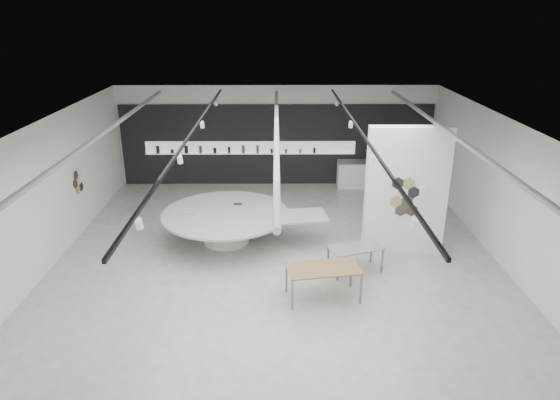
{
  "coord_description": "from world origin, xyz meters",
  "views": [
    {
      "loc": [
        -0.0,
        -11.62,
        6.43
      ],
      "look_at": [
        0.09,
        1.2,
        1.5
      ],
      "focal_mm": 32.0,
      "sensor_mm": 36.0,
      "label": 1
    }
  ],
  "objects_px": {
    "partition_column": "(406,192)",
    "sample_table_wood": "(323,270)",
    "display_island": "(228,223)",
    "kitchen_counter": "(360,174)",
    "sample_table_stone": "(356,249)"
  },
  "relations": [
    {
      "from": "sample_table_stone",
      "to": "kitchen_counter",
      "type": "height_order",
      "value": "kitchen_counter"
    },
    {
      "from": "partition_column",
      "to": "kitchen_counter",
      "type": "distance_m",
      "value": 5.67
    },
    {
      "from": "partition_column",
      "to": "sample_table_wood",
      "type": "xyz_separation_m",
      "value": [
        -2.41,
        -2.38,
        -1.06
      ]
    },
    {
      "from": "display_island",
      "to": "sample_table_stone",
      "type": "distance_m",
      "value": 3.88
    },
    {
      "from": "kitchen_counter",
      "to": "partition_column",
      "type": "bearing_deg",
      "value": -86.18
    },
    {
      "from": "partition_column",
      "to": "display_island",
      "type": "distance_m",
      "value": 5.1
    },
    {
      "from": "sample_table_wood",
      "to": "sample_table_stone",
      "type": "bearing_deg",
      "value": 53.38
    },
    {
      "from": "partition_column",
      "to": "display_island",
      "type": "height_order",
      "value": "partition_column"
    },
    {
      "from": "partition_column",
      "to": "sample_table_stone",
      "type": "bearing_deg",
      "value": -143.07
    },
    {
      "from": "kitchen_counter",
      "to": "sample_table_stone",
      "type": "bearing_deg",
      "value": -99.28
    },
    {
      "from": "partition_column",
      "to": "kitchen_counter",
      "type": "bearing_deg",
      "value": 93.04
    },
    {
      "from": "partition_column",
      "to": "kitchen_counter",
      "type": "relative_size",
      "value": 2.01
    },
    {
      "from": "display_island",
      "to": "sample_table_stone",
      "type": "xyz_separation_m",
      "value": [
        3.44,
        -1.79,
        0.02
      ]
    },
    {
      "from": "sample_table_stone",
      "to": "kitchen_counter",
      "type": "relative_size",
      "value": 0.83
    },
    {
      "from": "sample_table_stone",
      "to": "kitchen_counter",
      "type": "xyz_separation_m",
      "value": [
        1.17,
        6.62,
        -0.12
      ]
    }
  ]
}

